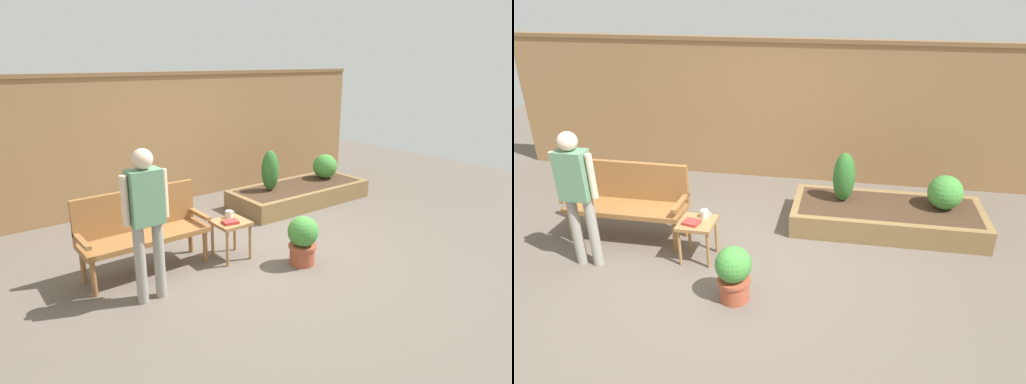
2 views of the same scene
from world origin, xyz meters
The scene contains 11 objects.
ground_plane centered at (0.00, 0.00, 0.00)m, with size 14.00×14.00×0.00m, color #60564C.
fence_back centered at (0.00, 2.60, 1.09)m, with size 8.40×0.14×2.16m.
garden_bench centered at (-1.37, 0.43, 0.54)m, with size 1.44×0.48×0.94m.
side_table centered at (-0.40, 0.07, 0.40)m, with size 0.40×0.40×0.48m.
cup_on_table centered at (-0.34, 0.18, 0.52)m, with size 0.13×0.09×0.09m.
book_on_table centered at (-0.44, 0.01, 0.50)m, with size 0.18×0.14×0.03m, color #B2332D.
potted_boxwood centered at (0.18, -0.58, 0.32)m, with size 0.37×0.37×0.59m.
raised_planter_bed centered at (1.76, 1.19, 0.15)m, with size 2.40×1.00×0.30m.
shrub_near_bench centered at (1.18, 1.27, 0.63)m, with size 0.28×0.28×0.66m.
shrub_far_corner centered at (2.44, 1.27, 0.52)m, with size 0.43×0.43×0.43m.
person_by_bench centered at (-1.58, -0.25, 0.93)m, with size 0.47×0.20×1.56m.
Camera 1 is at (-3.15, -4.05, 2.34)m, focal length 30.78 mm.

